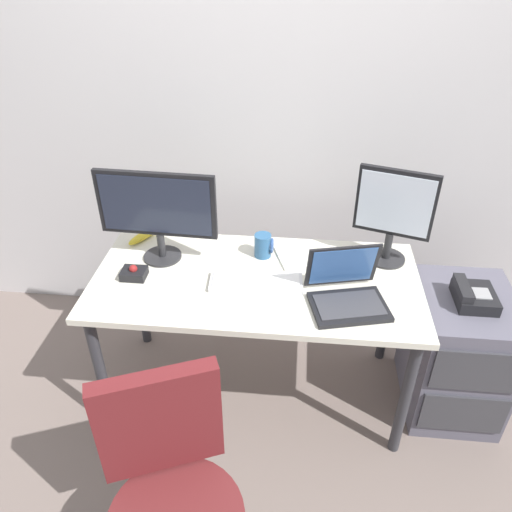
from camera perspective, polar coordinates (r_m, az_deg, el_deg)
name	(u,v)px	position (r m, az deg, el deg)	size (l,w,h in m)	color
ground_plane	(256,387)	(2.72, 0.00, -14.87)	(8.00, 8.00, 0.00)	#6F615A
back_wall	(270,83)	(2.59, 1.64, 19.33)	(6.00, 0.10, 2.80)	#BDB9BA
desk	(256,292)	(2.28, 0.00, -4.16)	(1.48, 0.72, 0.72)	beige
file_cabinet	(456,352)	(2.63, 22.03, -10.24)	(0.42, 0.53, 0.65)	#575463
desk_phone	(473,296)	(2.39, 23.73, -4.22)	(0.17, 0.20, 0.09)	black
office_chair	(175,512)	(1.88, -9.33, -27.13)	(0.53, 0.55, 0.93)	black
monitor_main	(157,210)	(2.28, -11.37, 5.25)	(0.55, 0.18, 0.44)	#262628
monitor_side	(394,211)	(2.31, 15.59, 4.98)	(0.34, 0.18, 0.46)	#262628
keyboard	(256,282)	(2.19, 0.01, -3.02)	(0.42, 0.16, 0.03)	silver
laptop	(347,291)	(2.10, 10.39, -4.02)	(0.37, 0.34, 0.24)	black
trackball_mouse	(134,273)	(2.29, -13.88, -1.91)	(0.11, 0.09, 0.07)	black
coffee_mug	(263,245)	(2.35, 0.87, 1.22)	(0.09, 0.08, 0.12)	#2A5884
paper_notepad	(294,256)	(2.38, 4.36, 0.00)	(0.15, 0.21, 0.01)	white
banana	(143,236)	(2.56, -12.90, 2.25)	(0.19, 0.04, 0.04)	yellow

